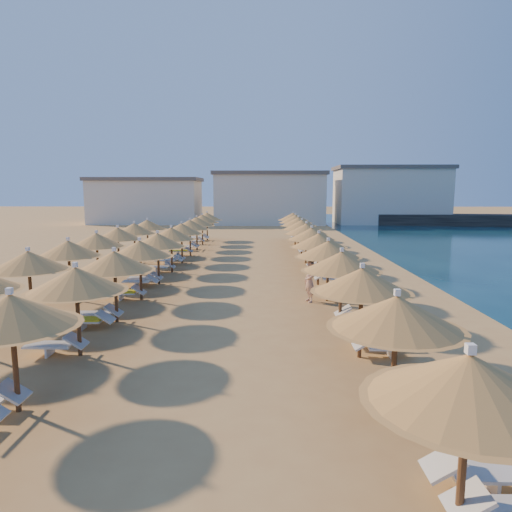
{
  "coord_description": "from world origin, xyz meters",
  "views": [
    {
      "loc": [
        1.31,
        -20.29,
        4.86
      ],
      "look_at": [
        0.91,
        4.0,
        1.3
      ],
      "focal_mm": 32.0,
      "sensor_mm": 36.0,
      "label": 1
    }
  ],
  "objects_px": {
    "parasol_row_east": "(315,238)",
    "beachgoer_b": "(321,257)",
    "jetty": "(461,220)",
    "beachgoer_c": "(320,253)",
    "beachgoer_a": "(310,281)",
    "parasol_row_west": "(165,238)"
  },
  "relations": [
    {
      "from": "parasol_row_east",
      "to": "parasol_row_west",
      "type": "distance_m",
      "value": 8.22
    },
    {
      "from": "parasol_row_east",
      "to": "beachgoer_c",
      "type": "relative_size",
      "value": 22.13
    },
    {
      "from": "beachgoer_c",
      "to": "beachgoer_a",
      "type": "bearing_deg",
      "value": -47.16
    },
    {
      "from": "jetty",
      "to": "beachgoer_b",
      "type": "relative_size",
      "value": 18.69
    },
    {
      "from": "jetty",
      "to": "beachgoer_a",
      "type": "bearing_deg",
      "value": -112.03
    },
    {
      "from": "parasol_row_east",
      "to": "beachgoer_a",
      "type": "height_order",
      "value": "parasol_row_east"
    },
    {
      "from": "parasol_row_east",
      "to": "beachgoer_a",
      "type": "xyz_separation_m",
      "value": [
        -0.8,
        -5.36,
        -1.33
      ]
    },
    {
      "from": "parasol_row_east",
      "to": "jetty",
      "type": "bearing_deg",
      "value": 57.38
    },
    {
      "from": "parasol_row_west",
      "to": "beachgoer_b",
      "type": "xyz_separation_m",
      "value": [
        8.85,
        2.46,
        -1.44
      ]
    },
    {
      "from": "beachgoer_c",
      "to": "beachgoer_b",
      "type": "xyz_separation_m",
      "value": [
        -0.09,
        -0.99,
        -0.11
      ]
    },
    {
      "from": "beachgoer_a",
      "to": "beachgoer_b",
      "type": "distance_m",
      "value": 7.95
    },
    {
      "from": "parasol_row_west",
      "to": "beachgoer_c",
      "type": "distance_m",
      "value": 9.68
    },
    {
      "from": "parasol_row_east",
      "to": "beachgoer_a",
      "type": "relative_size",
      "value": 22.26
    },
    {
      "from": "jetty",
      "to": "parasol_row_east",
      "type": "height_order",
      "value": "parasol_row_east"
    },
    {
      "from": "parasol_row_west",
      "to": "beachgoer_c",
      "type": "height_order",
      "value": "parasol_row_west"
    },
    {
      "from": "beachgoer_a",
      "to": "parasol_row_east",
      "type": "bearing_deg",
      "value": 151.8
    },
    {
      "from": "beachgoer_a",
      "to": "jetty",
      "type": "bearing_deg",
      "value": 130.28
    },
    {
      "from": "parasol_row_east",
      "to": "beachgoer_b",
      "type": "bearing_deg",
      "value": 75.52
    },
    {
      "from": "parasol_row_east",
      "to": "beachgoer_a",
      "type": "distance_m",
      "value": 5.58
    },
    {
      "from": "jetty",
      "to": "parasol_row_east",
      "type": "distance_m",
      "value": 44.45
    },
    {
      "from": "beachgoer_c",
      "to": "beachgoer_a",
      "type": "distance_m",
      "value": 8.94
    },
    {
      "from": "parasol_row_east",
      "to": "beachgoer_c",
      "type": "distance_m",
      "value": 3.77
    }
  ]
}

